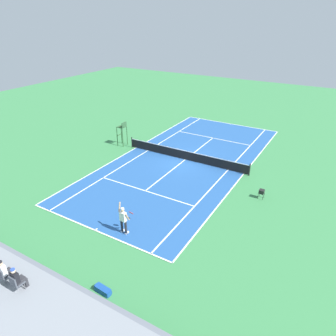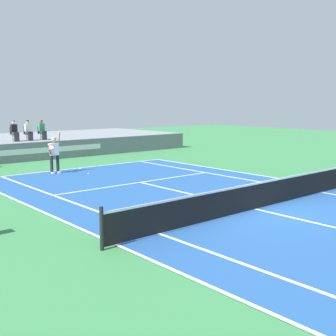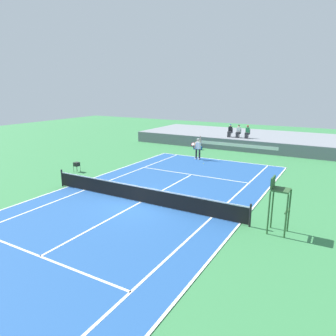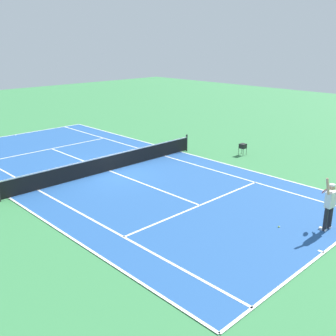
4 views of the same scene
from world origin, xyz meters
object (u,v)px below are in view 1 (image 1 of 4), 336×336
at_px(spectator_seated_1, 5,272).
at_px(tennis_player, 124,220).
at_px(tennis_ball, 123,216).
at_px(ball_hopper, 262,191).
at_px(spectator_seated_0, 18,279).
at_px(equipment_bag, 103,290).
at_px(umpire_chair, 122,131).

height_order(spectator_seated_1, tennis_player, spectator_seated_1).
relative_size(tennis_player, tennis_ball, 30.63).
bearing_deg(ball_hopper, spectator_seated_0, 65.77).
relative_size(spectator_seated_1, equipment_bag, 1.38).
bearing_deg(equipment_bag, tennis_player, -65.37).
bearing_deg(spectator_seated_1, tennis_player, -102.51).
distance_m(spectator_seated_1, umpire_chair, 19.16).
height_order(tennis_player, umpire_chair, umpire_chair).
bearing_deg(umpire_chair, ball_hopper, 168.58).
bearing_deg(umpire_chair, spectator_seated_0, 114.85).
distance_m(umpire_chair, equipment_bag, 18.67).
distance_m(spectator_seated_0, umpire_chair, 19.51).
bearing_deg(umpire_chair, spectator_seated_1, 112.48).
xyz_separation_m(tennis_ball, ball_hopper, (-7.17, -6.85, 0.54)).
distance_m(spectator_seated_0, ball_hopper, 16.17).
relative_size(equipment_bag, ball_hopper, 1.31).
relative_size(spectator_seated_0, tennis_player, 0.61).
bearing_deg(tennis_ball, equipment_bag, 119.08).
height_order(spectator_seated_0, umpire_chair, umpire_chair).
distance_m(tennis_player, equipment_bag, 4.59).
relative_size(spectator_seated_0, equipment_bag, 1.38).
xyz_separation_m(spectator_seated_1, ball_hopper, (-7.49, -14.71, -1.18)).
bearing_deg(spectator_seated_1, tennis_ball, -92.35).
distance_m(spectator_seated_1, tennis_player, 6.75).
distance_m(spectator_seated_1, ball_hopper, 16.55).
xyz_separation_m(spectator_seated_0, equipment_bag, (-2.46, -2.44, -1.59)).
bearing_deg(spectator_seated_1, spectator_seated_0, 180.00).
distance_m(equipment_bag, ball_hopper, 12.96).
height_order(spectator_seated_0, spectator_seated_1, same).
relative_size(umpire_chair, ball_hopper, 3.49).
bearing_deg(tennis_player, tennis_ball, -49.23).
bearing_deg(umpire_chair, tennis_ball, 127.83).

